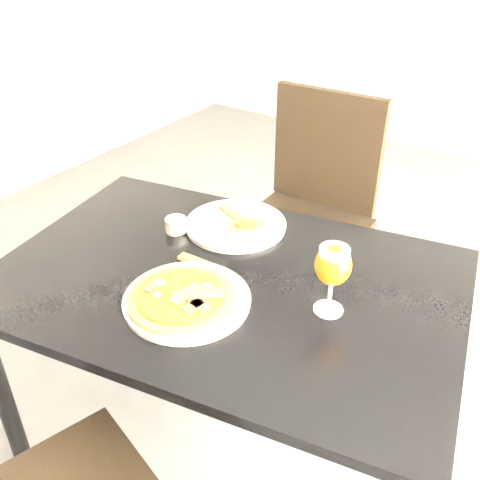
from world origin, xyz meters
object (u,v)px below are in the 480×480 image
Objects in this scene: dining_table at (226,303)px; chair_far at (307,213)px; pizza at (182,297)px; beer_glass at (333,266)px.

chair_far reaches higher than dining_table.
pizza is at bearing -106.27° from dining_table.
dining_table is 0.77m from chair_far.
chair_far is 3.83× the size of pizza.
chair_far is at bearing 90.52° from dining_table.
pizza is at bearing -149.28° from beer_glass.
beer_glass is (0.28, 0.02, 0.22)m from dining_table.
chair_far reaches higher than pizza.
chair_far is 0.90m from beer_glass.
beer_glass is (0.42, -0.72, 0.33)m from chair_far.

